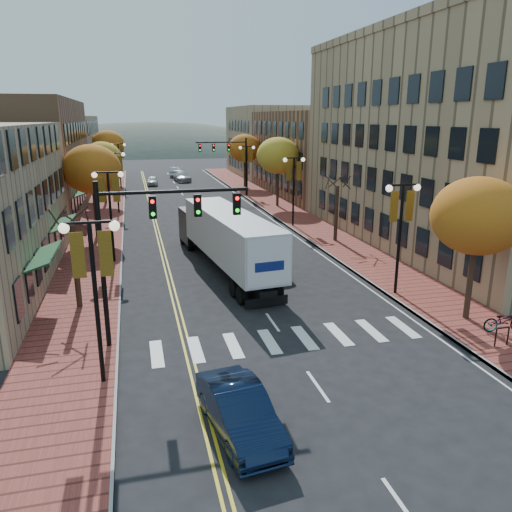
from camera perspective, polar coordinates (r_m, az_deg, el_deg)
ground at (r=20.35m, az=5.03°, el=-11.86°), size 200.00×200.00×0.00m
sidewalk_left at (r=50.49m, az=-17.11°, el=4.32°), size 4.00×85.00×0.15m
sidewalk_right at (r=52.59m, az=2.91°, el=5.42°), size 4.00×85.00×0.15m
building_left_mid at (r=54.30m, az=-25.97°, el=9.99°), size 12.00×24.00×11.00m
building_left_far at (r=78.94m, az=-22.34°, el=11.12°), size 12.00×26.00×9.50m
building_right_near at (r=41.18m, az=23.15°, el=11.80°), size 15.00×28.00×15.00m
building_right_mid at (r=64.07m, az=8.79°, el=11.53°), size 15.00×24.00×10.00m
building_right_far at (r=84.75m, az=2.98°, el=12.98°), size 15.00×20.00×11.00m
tree_left_a at (r=26.20m, az=-19.90°, el=-1.11°), size 0.28×0.28×4.20m
tree_left_b at (r=41.33m, az=-18.25°, el=9.40°), size 4.48×4.48×7.21m
tree_left_c at (r=57.27m, az=-17.17°, el=10.62°), size 4.16×4.16×6.69m
tree_left_d at (r=75.19m, az=-16.56°, el=12.12°), size 4.61×4.61×7.42m
tree_right_a at (r=24.63m, az=24.02°, el=4.17°), size 4.16×4.16×6.69m
tree_right_b at (r=38.78m, az=9.16°, el=4.84°), size 0.28×0.28×4.20m
tree_right_c at (r=53.34m, az=2.52°, el=11.38°), size 4.48×4.48×7.21m
tree_right_d at (r=68.82m, az=-1.32°, el=12.21°), size 4.35×4.35×7.00m
lamp_left_a at (r=17.84m, az=-18.09°, el=-1.72°), size 1.96×0.36×6.05m
lamp_left_b at (r=33.45m, az=-16.39°, el=6.26°), size 1.96×0.36×6.05m
lamp_left_c at (r=51.31m, az=-15.72°, el=9.37°), size 1.96×0.36×6.05m
lamp_left_d at (r=69.24m, az=-15.39°, el=10.87°), size 1.96×0.36×6.05m
lamp_right_a at (r=27.19m, az=16.24°, el=4.23°), size 1.96×0.36×6.05m
lamp_right_b at (r=43.50m, az=4.33°, el=8.87°), size 1.96×0.36×6.05m
lamp_right_c at (r=60.77m, az=-1.04°, el=10.82°), size 1.96×0.36×6.05m
traffic_mast_near at (r=20.53m, az=-12.08°, el=2.75°), size 6.10×0.35×7.00m
traffic_mast_far at (r=60.30m, az=-2.95°, el=11.37°), size 6.10×0.34×7.00m
semi_truck at (r=31.31m, az=-3.67°, el=2.44°), size 4.25×15.58×3.85m
navy_sedan at (r=15.89m, az=-1.90°, el=-17.28°), size 2.17×4.69×1.49m
black_suv at (r=30.68m, az=1.49°, el=-0.88°), size 2.69×4.97×1.32m
car_far_white at (r=73.05m, az=-11.76°, el=8.43°), size 1.71×3.80×1.27m
car_far_silver at (r=76.56m, az=-8.46°, el=8.97°), size 2.59×5.20×1.45m
car_far_oncoming at (r=83.31m, az=-9.26°, el=9.49°), size 2.02×4.75×1.52m
bicycle at (r=24.88m, az=26.50°, el=-6.64°), size 1.97×0.93×0.99m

